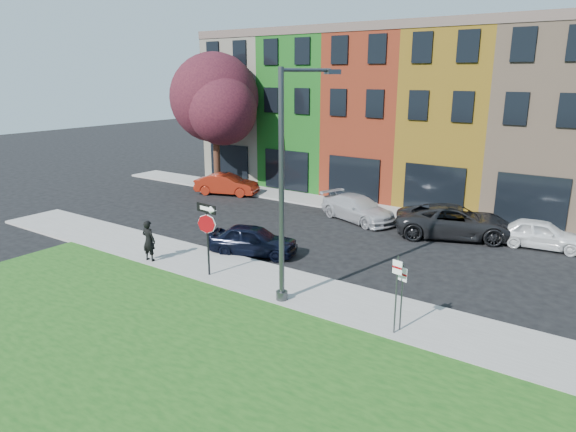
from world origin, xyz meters
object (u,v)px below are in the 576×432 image
Objects in this scene: street_lamp at (287,188)px; man at (149,241)px; sedan_near at (253,240)px; stop_sign at (207,225)px.

man is at bearing -159.86° from street_lamp.
street_lamp reaches higher than man.
street_lamp is (3.95, -3.10, 3.36)m from sedan_near.
sedan_near is at bearing 101.20° from stop_sign.
man is 4.40m from sedan_near.
street_lamp is (6.84, 0.20, 3.04)m from man.
stop_sign is at bearing -161.89° from street_lamp.
street_lamp reaches higher than stop_sign.
stop_sign is at bearing 176.98° from man.
man reaches higher than sedan_near.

